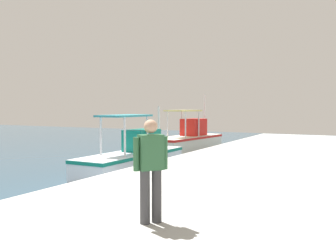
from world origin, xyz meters
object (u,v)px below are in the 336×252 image
Objects in this scene: fishing_boat_second at (134,157)px; mooring_bollard_third at (149,158)px; fishing_boat_third at (188,140)px; fisherman_standing at (151,167)px.

mooring_bollard_third is (-2.92, -2.50, 0.46)m from fishing_boat_second.
fishing_boat_third is 16.58m from fisherman_standing.
fishing_boat_third reaches higher than mooring_bollard_third.
fishing_boat_second is at bearing 34.77° from fisherman_standing.
fisherman_standing is 5.81m from mooring_bollard_third.
fishing_boat_second is 11.36× the size of mooring_bollard_third.
fisherman_standing is at bearing -149.08° from mooring_bollard_third.
mooring_bollard_third is at bearing 30.92° from fisherman_standing.
fisherman_standing reaches higher than mooring_bollard_third.
fishing_boat_third is (7.40, 0.90, 0.08)m from fishing_boat_second.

